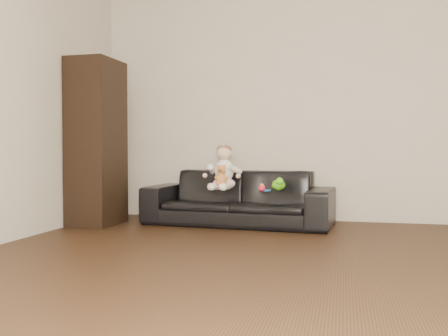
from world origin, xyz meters
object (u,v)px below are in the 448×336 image
(teddy_bear, at_px, (221,175))
(toy_green, at_px, (279,185))
(cabinet, at_px, (97,143))
(toy_rattle, at_px, (262,188))
(toy_blue_disc, at_px, (265,190))
(sofa, at_px, (238,198))
(baby, at_px, (224,170))

(teddy_bear, xyz_separation_m, toy_green, (0.54, 0.16, -0.10))
(cabinet, xyz_separation_m, teddy_bear, (1.30, 0.08, -0.32))
(toy_green, xyz_separation_m, toy_rattle, (-0.14, -0.15, -0.02))
(teddy_bear, height_order, toy_blue_disc, teddy_bear)
(cabinet, height_order, toy_blue_disc, cabinet)
(sofa, bearing_deg, toy_rattle, -35.23)
(baby, bearing_deg, teddy_bear, -72.61)
(sofa, height_order, toy_blue_disc, sofa)
(baby, distance_m, toy_green, 0.57)
(sofa, height_order, toy_green, sofa)
(toy_green, bearing_deg, toy_rattle, -133.76)
(baby, bearing_deg, toy_rattle, -4.03)
(sofa, distance_m, toy_blue_disc, 0.35)
(toy_green, bearing_deg, toy_blue_disc, -149.98)
(cabinet, distance_m, teddy_bear, 1.34)
(cabinet, relative_size, teddy_bear, 8.35)
(teddy_bear, bearing_deg, toy_rattle, 29.34)
(toy_green, bearing_deg, sofa, 168.93)
(sofa, relative_size, toy_rattle, 28.37)
(sofa, bearing_deg, teddy_bear, -112.01)
(sofa, relative_size, teddy_bear, 9.39)
(sofa, xyz_separation_m, toy_green, (0.42, -0.08, 0.14))
(toy_green, bearing_deg, teddy_bear, -163.61)
(sofa, xyz_separation_m, toy_rattle, (0.28, -0.23, 0.12))
(sofa, height_order, toy_rattle, sofa)
(sofa, distance_m, cabinet, 1.56)
(teddy_bear, bearing_deg, sofa, 91.45)
(cabinet, xyz_separation_m, baby, (1.29, 0.22, -0.28))
(teddy_bear, relative_size, toy_green, 1.23)
(sofa, bearing_deg, toy_blue_disc, -22.37)
(cabinet, bearing_deg, teddy_bear, 4.40)
(cabinet, relative_size, toy_blue_disc, 16.59)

